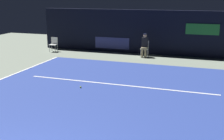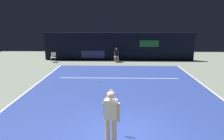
% 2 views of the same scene
% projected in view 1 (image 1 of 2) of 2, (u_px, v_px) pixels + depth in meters
% --- Properties ---
extents(ground_plane, '(28.80, 28.80, 0.00)m').
position_uv_depth(ground_plane, '(98.00, 103.00, 9.77)').
color(ground_plane, gray).
extents(court_surface, '(9.89, 12.07, 0.01)m').
position_uv_depth(court_surface, '(98.00, 103.00, 9.77)').
color(court_surface, navy).
rests_on(court_surface, ground).
extents(line_service, '(7.71, 0.10, 0.01)m').
position_uv_depth(line_service, '(118.00, 85.00, 11.70)').
color(line_service, white).
rests_on(line_service, court_surface).
extents(back_wall, '(14.12, 0.33, 2.60)m').
position_uv_depth(back_wall, '(152.00, 32.00, 17.48)').
color(back_wall, black).
rests_on(back_wall, ground).
extents(line_judge_on_chair, '(0.46, 0.55, 1.32)m').
position_uv_depth(line_judge_on_chair, '(145.00, 45.00, 16.79)').
color(line_judge_on_chair, white).
rests_on(line_judge_on_chair, ground).
extents(courtside_chair_near, '(0.48, 0.46, 0.88)m').
position_uv_depth(courtside_chair_near, '(54.00, 43.00, 18.44)').
color(courtside_chair_near, white).
rests_on(courtside_chair_near, ground).
extents(tennis_ball, '(0.07, 0.07, 0.07)m').
position_uv_depth(tennis_ball, '(81.00, 87.00, 11.31)').
color(tennis_ball, '#CCE033').
rests_on(tennis_ball, court_surface).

